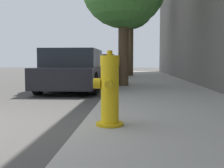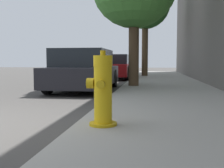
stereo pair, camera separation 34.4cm
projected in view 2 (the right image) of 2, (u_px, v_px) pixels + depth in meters
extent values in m
cube|color=#99968E|center=(189.00, 129.00, 3.64)|extent=(2.98, 40.00, 0.12)
cylinder|color=#C39C11|center=(103.00, 124.00, 3.61)|extent=(0.36, 0.36, 0.04)
cylinder|color=yellow|center=(103.00, 95.00, 3.58)|extent=(0.23, 0.23, 0.72)
cylinder|color=yellow|center=(103.00, 61.00, 3.55)|extent=(0.24, 0.24, 0.14)
cylinder|color=#C39C11|center=(103.00, 53.00, 3.54)|extent=(0.07, 0.07, 0.06)
cylinder|color=#C39C11|center=(101.00, 84.00, 3.42)|extent=(0.10, 0.08, 0.10)
cylinder|color=#C39C11|center=(105.00, 83.00, 3.72)|extent=(0.10, 0.08, 0.10)
cylinder|color=#C39C11|center=(91.00, 83.00, 3.59)|extent=(0.09, 0.13, 0.13)
cube|color=black|center=(84.00, 76.00, 9.20)|extent=(1.74, 4.03, 0.59)
cube|color=black|center=(83.00, 58.00, 9.00)|extent=(1.60, 2.22, 0.56)
cylinder|color=black|center=(72.00, 78.00, 10.56)|extent=(0.20, 0.66, 0.66)
cylinder|color=black|center=(114.00, 78.00, 10.34)|extent=(0.20, 0.66, 0.66)
cylinder|color=black|center=(47.00, 83.00, 8.09)|extent=(0.20, 0.66, 0.66)
cylinder|color=black|center=(101.00, 83.00, 7.87)|extent=(0.20, 0.66, 0.66)
cube|color=maroon|center=(114.00, 70.00, 15.25)|extent=(1.74, 4.07, 0.61)
cube|color=black|center=(114.00, 59.00, 15.05)|extent=(1.60, 2.24, 0.49)
cylinder|color=black|center=(104.00, 71.00, 16.62)|extent=(0.20, 0.71, 0.71)
cylinder|color=black|center=(131.00, 72.00, 16.40)|extent=(0.20, 0.71, 0.71)
cylinder|color=black|center=(95.00, 73.00, 14.13)|extent=(0.20, 0.71, 0.71)
cylinder|color=black|center=(127.00, 73.00, 13.91)|extent=(0.20, 0.71, 0.71)
cylinder|color=brown|center=(134.00, 50.00, 9.47)|extent=(0.35, 0.35, 2.44)
cylinder|color=brown|center=(145.00, 48.00, 16.14)|extent=(0.35, 0.35, 3.17)
sphere|color=#2D6B28|center=(145.00, 4.00, 15.94)|extent=(2.81, 2.81, 2.81)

